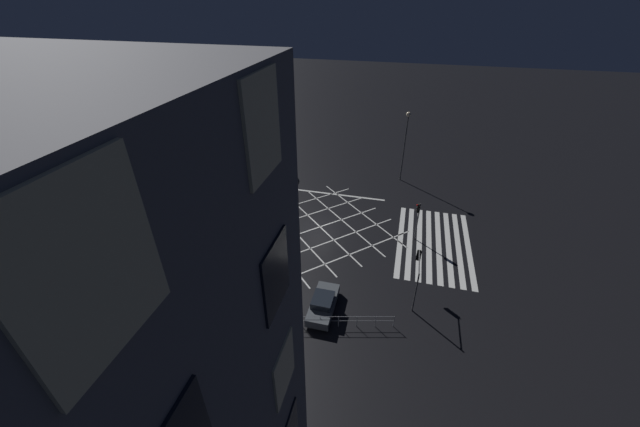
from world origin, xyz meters
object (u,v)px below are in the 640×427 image
Objects in this scene: traffic_light_median_south at (418,214)px; street_lamp_east at (406,132)px; traffic_light_nw_main at (188,238)px; traffic_light_nw_cross at (191,248)px; traffic_light_sw_main at (418,269)px; street_lamp_west at (118,244)px; street_tree_far at (262,136)px; street_tree_near at (124,267)px; traffic_light_ne_main at (270,157)px; waiting_car at (323,304)px.

traffic_light_median_south is 13.28m from street_lamp_east.
traffic_light_nw_cross is at bearing -138.31° from traffic_light_nw_main.
traffic_light_nw_main is (-0.78, 19.02, 0.02)m from traffic_light_sw_main.
traffic_light_sw_main is at bearing -73.85° from street_lamp_west.
street_lamp_east is at bearing -34.91° from street_lamp_west.
street_lamp_west is at bearing 145.09° from street_lamp_east.
street_tree_far is at bearing -31.48° from traffic_light_median_south.
street_tree_near is at bearing 106.42° from traffic_light_sw_main.
street_lamp_east is 1.56× the size of street_tree_near.
street_lamp_west is (-13.74, 20.48, 2.81)m from traffic_light_median_south.
traffic_light_median_south reaches higher than traffic_light_nw_main.
traffic_light_median_south is 0.46× the size of street_lamp_east.
traffic_light_nw_cross is 0.80× the size of traffic_light_ne_main.
traffic_light_nw_cross is at bearing -0.50° from traffic_light_ne_main.
street_tree_near is at bearing -119.56° from traffic_light_nw_cross.
traffic_light_ne_main is 0.49× the size of street_lamp_west.
traffic_light_nw_main is at bearing 92.35° from traffic_light_sw_main.
waiting_car is at bearing -149.11° from street_tree_far.
traffic_light_ne_main is 22.81m from waiting_car.
street_lamp_east reaches higher than street_tree_near.
traffic_light_ne_main is 4.93m from street_tree_far.
street_tree_far reaches higher than traffic_light_nw_cross.
traffic_light_nw_main is at bearing -17.35° from street_lamp_west.
waiting_car is at bearing -7.62° from traffic_light_nw_cross.
street_tree_far is at bearing 96.40° from traffic_light_nw_cross.
traffic_light_sw_main reaches higher than waiting_car.
traffic_light_nw_main is 27.28m from street_lamp_east.
street_lamp_west is (-5.20, 1.63, 2.89)m from traffic_light_nw_main.
traffic_light_median_south is at bearing -56.14° from street_lamp_west.
traffic_light_sw_main is at bearing 91.21° from traffic_light_median_south.
street_lamp_west reaches higher than traffic_light_nw_cross.
traffic_light_median_south is at bearing -65.63° from traffic_light_nw_main.
waiting_car is (2.73, -14.07, -5.05)m from street_lamp_west.
waiting_car is (-19.55, -11.48, -2.47)m from traffic_light_ne_main.
traffic_light_nw_main is at bearing 78.79° from waiting_car.
traffic_light_sw_main is 0.67× the size of street_tree_near.
street_tree_far is (4.02, 2.63, 1.10)m from traffic_light_ne_main.
street_tree_near is (-26.52, 18.49, -2.61)m from street_lamp_east.
street_tree_far is 1.39× the size of waiting_car.
traffic_light_nw_cross is 27.55m from street_lamp_east.
street_lamp_east is at bearing 104.57° from traffic_light_ne_main.
street_lamp_west is at bearing -119.58° from traffic_light_nw_cross.
street_lamp_west is 15.20m from waiting_car.
traffic_light_nw_cross is at bearing 82.38° from waiting_car.
traffic_light_nw_main is at bearing -3.24° from traffic_light_ne_main.
traffic_light_median_south is 0.95× the size of waiting_car.
street_tree_far is at bearing -146.85° from traffic_light_ne_main.
waiting_car is at bearing -101.21° from traffic_light_nw_main.
street_lamp_west is at bearing 100.99° from waiting_car.
street_lamp_west reaches higher than traffic_light_ne_main.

